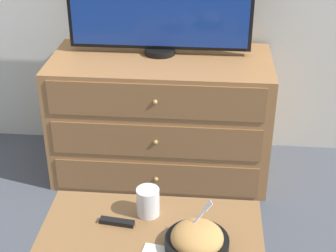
# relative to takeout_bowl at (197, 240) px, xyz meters

# --- Properties ---
(ground_plane) EXTENTS (12.00, 12.00, 0.00)m
(ground_plane) POSITION_rel_takeout_bowl_xyz_m (-0.21, 1.54, -0.51)
(ground_plane) COLOR #474C56
(dresser) EXTENTS (1.20, 0.60, 0.70)m
(dresser) POSITION_rel_takeout_bowl_xyz_m (-0.25, 1.22, -0.16)
(dresser) COLOR #9E6B3D
(dresser) RESTS_ON ground_plane
(takeout_bowl) EXTENTS (0.22, 0.22, 0.17)m
(takeout_bowl) POSITION_rel_takeout_bowl_xyz_m (0.00, 0.00, 0.00)
(takeout_bowl) COLOR black
(takeout_bowl) RESTS_ON coffee_table
(drink_cup) EXTENTS (0.09, 0.09, 0.11)m
(drink_cup) POSITION_rel_takeout_bowl_xyz_m (-0.19, 0.17, 0.01)
(drink_cup) COLOR white
(drink_cup) RESTS_ON coffee_table
(remote_control) EXTENTS (0.13, 0.05, 0.02)m
(remote_control) POSITION_rel_takeout_bowl_xyz_m (-0.30, 0.10, -0.03)
(remote_control) COLOR black
(remote_control) RESTS_ON coffee_table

